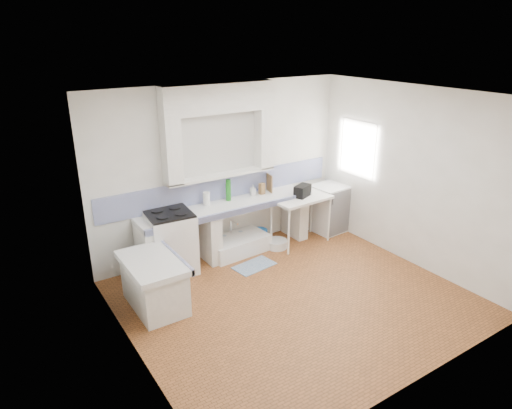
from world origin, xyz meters
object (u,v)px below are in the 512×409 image
fridge (329,208)px  sink (237,245)px  stove (171,243)px  side_table (301,220)px

fridge → sink: bearing=171.9°
stove → sink: 1.23m
side_table → fridge: bearing=7.3°
stove → sink: bearing=4.6°
sink → fridge: (1.90, -0.14, 0.32)m
sink → fridge: 1.93m
sink → side_table: side_table is taller
sink → stove: bearing=176.1°
sink → side_table: 1.20m
sink → side_table: size_ratio=1.01×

